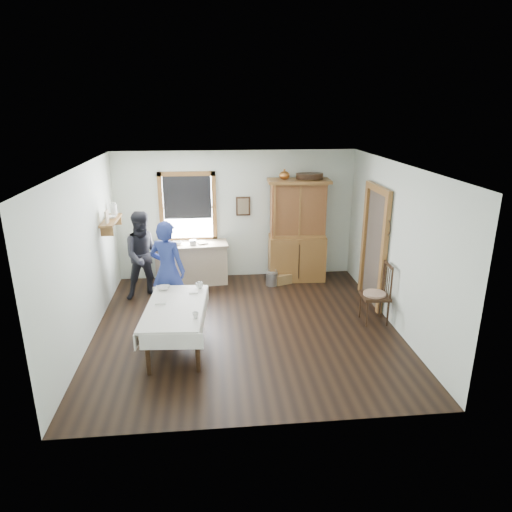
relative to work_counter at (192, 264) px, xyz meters
name	(u,v)px	position (x,y,z in m)	size (l,w,h in m)	color
room	(245,251)	(0.96, -2.13, 0.92)	(5.01, 5.01, 2.70)	black
window	(188,204)	(-0.04, 0.33, 1.19)	(1.18, 0.07, 1.48)	white
doorway	(375,243)	(3.42, -1.28, 0.73)	(0.09, 1.14, 2.22)	#483D33
wall_shelf	(111,219)	(-1.41, -0.59, 1.14)	(0.24, 1.00, 0.44)	olive
framed_picture	(243,206)	(1.11, 0.33, 1.12)	(0.30, 0.04, 0.40)	#342212
rug_beater	(388,221)	(3.41, -1.83, 1.29)	(0.27, 0.27, 0.01)	black
work_counter	(192,264)	(0.00, 0.00, 0.00)	(1.50, 0.57, 0.86)	tan
china_hutch	(297,231)	(2.22, 0.01, 0.64)	(1.26, 0.60, 2.15)	olive
dining_table	(176,326)	(-0.15, -2.66, -0.09)	(0.90, 1.71, 0.68)	white
spindle_chair	(375,293)	(3.18, -2.13, 0.10)	(0.49, 0.49, 1.06)	#342212
pail	(272,279)	(1.65, -0.29, -0.29)	(0.25, 0.25, 0.27)	gray
wicker_basket	(282,278)	(1.88, -0.21, -0.33)	(0.35, 0.25, 0.21)	olive
woman_blue	(168,274)	(-0.33, -1.59, 0.38)	(0.59, 0.39, 1.62)	navy
figure_dark	(145,259)	(-0.84, -0.66, 0.36)	(0.77, 0.60, 1.58)	black
table_cup_a	(199,285)	(0.21, -1.98, 0.30)	(0.13, 0.13, 0.10)	silver
table_cup_b	(196,315)	(0.17, -3.09, 0.30)	(0.09, 0.09, 0.09)	silver
table_bowl	(164,288)	(-0.38, -1.98, 0.28)	(0.23, 0.23, 0.06)	silver
counter_book	(197,243)	(0.13, -0.01, 0.44)	(0.17, 0.23, 0.02)	#72644C
counter_bowl	(177,243)	(-0.26, -0.03, 0.46)	(0.19, 0.19, 0.06)	silver
shelf_bowl	(111,217)	(-1.41, -0.58, 1.17)	(0.22, 0.22, 0.05)	silver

